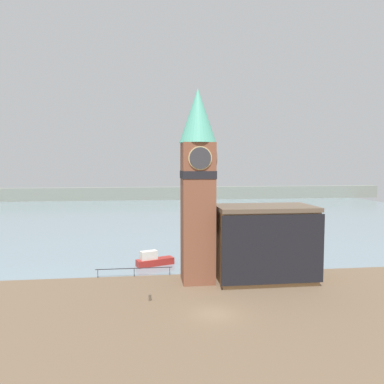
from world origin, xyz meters
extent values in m
plane|color=brown|center=(0.00, 0.00, 0.00)|extent=(160.00, 160.00, 0.00)
cube|color=gray|center=(0.00, 73.09, 0.00)|extent=(160.00, 120.00, 0.00)
cube|color=gray|center=(0.00, 113.09, 2.50)|extent=(180.00, 3.00, 5.00)
cube|color=#232328|center=(-7.93, 12.84, 1.05)|extent=(9.59, 0.08, 0.08)
cylinder|color=#232328|center=(-12.43, 12.84, 0.53)|extent=(0.07, 0.07, 1.05)
cylinder|color=#232328|center=(-7.93, 12.84, 0.53)|extent=(0.07, 0.07, 1.05)
cylinder|color=#232328|center=(-3.44, 12.84, 0.53)|extent=(0.07, 0.07, 1.05)
cube|color=brown|center=(-0.23, 10.03, 8.34)|extent=(3.81, 3.81, 16.68)
cube|color=black|center=(-0.23, 10.03, 12.92)|extent=(3.93, 3.93, 0.90)
cylinder|color=tan|center=(-0.23, 8.07, 14.85)|extent=(2.70, 0.12, 2.70)
cylinder|color=#333338|center=(-0.23, 7.99, 14.85)|extent=(2.45, 0.12, 2.45)
cylinder|color=tan|center=(1.73, 10.03, 14.85)|extent=(0.12, 2.70, 2.70)
cylinder|color=#333338|center=(1.81, 10.03, 14.85)|extent=(0.12, 2.45, 2.45)
cone|color=#51A88E|center=(-0.23, 10.03, 19.85)|extent=(4.38, 4.38, 6.35)
cube|color=#9E754C|center=(7.94, 9.65, 4.32)|extent=(11.47, 6.28, 8.64)
cube|color=brown|center=(7.94, 9.65, 8.89)|extent=(11.87, 6.68, 0.50)
cube|color=black|center=(7.94, 6.36, 4.49)|extent=(11.97, 0.30, 7.95)
cube|color=maroon|center=(-5.18, 17.86, 0.46)|extent=(5.47, 3.30, 0.93)
cube|color=silver|center=(-6.06, 17.52, 1.52)|extent=(2.55, 1.83, 1.20)
cylinder|color=brown|center=(-6.05, 4.23, 0.29)|extent=(0.28, 0.28, 0.59)
sphere|color=brown|center=(-6.05, 4.23, 0.59)|extent=(0.29, 0.29, 0.29)
camera|label=1|loc=(-6.37, -33.95, 14.25)|focal=35.00mm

